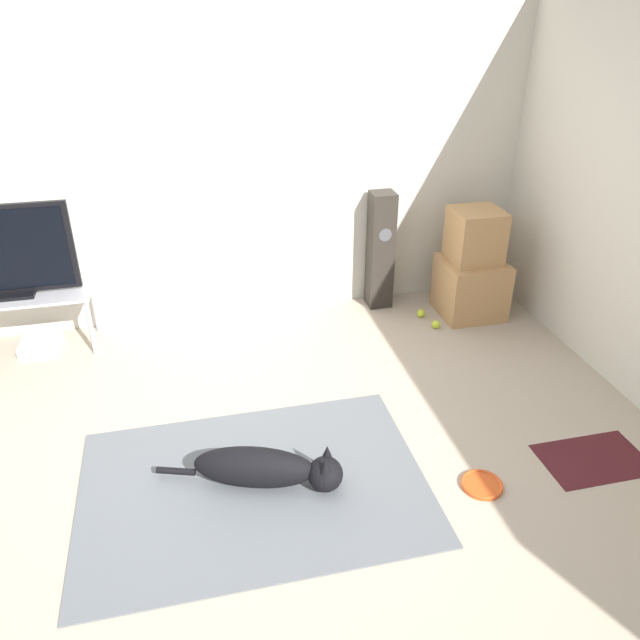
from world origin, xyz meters
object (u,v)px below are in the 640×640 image
tv_stand (12,303)px  tennis_ball_by_boxes (436,325)px  cardboard_box_lower (470,287)px  cardboard_box_upper (475,236)px  frisbee (482,485)px  floor_speaker (380,251)px  game_console (41,344)px  tennis_ball_near_speaker (421,313)px  dog (268,468)px

tv_stand → tennis_ball_by_boxes: tv_stand is taller
cardboard_box_lower → cardboard_box_upper: (-0.01, 0.02, 0.45)m
frisbee → floor_speaker: (0.13, 2.26, 0.48)m
frisbee → tennis_ball_by_boxes: 1.80m
cardboard_box_lower → game_console: bearing=176.6°
cardboard_box_lower → floor_speaker: floor_speaker is taller
tennis_ball_near_speaker → game_console: size_ratio=0.23×
frisbee → tennis_ball_near_speaker: 1.99m
game_console → tennis_ball_near_speaker: bearing=-3.5°
tennis_ball_near_speaker → frisbee: bearing=-101.7°
dog → frisbee: dog is taller
floor_speaker → game_console: size_ratio=3.47×
floor_speaker → tennis_ball_near_speaker: size_ratio=15.02×
game_console → cardboard_box_lower: bearing=-3.4°
dog → cardboard_box_lower: size_ratio=2.01×
frisbee → tennis_ball_by_boxes: size_ratio=3.52×
frisbee → cardboard_box_upper: size_ratio=0.55×
floor_speaker → tennis_ball_by_boxes: floor_speaker is taller
dog → floor_speaker: (1.28, 1.99, 0.37)m
dog → game_console: bearing=128.0°
cardboard_box_lower → cardboard_box_upper: cardboard_box_upper is taller
tennis_ball_by_boxes → tennis_ball_near_speaker: 0.21m
dog → game_console: dog is taller
tennis_ball_by_boxes → game_console: bearing=172.6°
tv_stand → frisbee: bearing=-38.1°
tv_stand → tennis_ball_by_boxes: bearing=-7.1°
tennis_ball_by_boxes → tennis_ball_near_speaker: bearing=102.5°
tennis_ball_by_boxes → tennis_ball_near_speaker: same height
tv_stand → cardboard_box_lower: bearing=-3.4°
tennis_ball_near_speaker → game_console: (-3.00, 0.19, 0.00)m
tennis_ball_by_boxes → floor_speaker: bearing=121.6°
tennis_ball_near_speaker → dog: bearing=-132.8°
frisbee → floor_speaker: 2.32m
dog → frisbee: size_ratio=4.30×
tennis_ball_near_speaker → cardboard_box_upper: bearing=-0.1°
cardboard_box_upper → tennis_ball_by_boxes: bearing=-149.8°
cardboard_box_lower → frisbee: bearing=-112.9°
cardboard_box_upper → floor_speaker: (-0.68, 0.31, -0.19)m
frisbee → cardboard_box_upper: bearing=67.5°
frisbee → cardboard_box_lower: size_ratio=0.47×
dog → tv_stand: bearing=130.2°
cardboard_box_upper → floor_speaker: bearing=155.3°
tv_stand → game_console: (0.12, -0.00, -0.37)m
frisbee → tennis_ball_by_boxes: (0.45, 1.74, 0.02)m
game_console → tennis_ball_by_boxes: bearing=-7.4°
cardboard_box_lower → game_console: size_ratio=1.74×
cardboard_box_upper → tv_stand: size_ratio=0.38×
tennis_ball_near_speaker → floor_speaker: bearing=131.3°
tennis_ball_by_boxes → game_console: 3.08m
cardboard_box_lower → cardboard_box_upper: 0.45m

